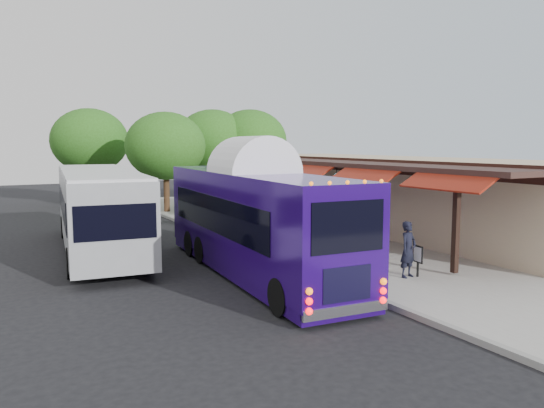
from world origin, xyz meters
TOP-DOWN VIEW (x-y plane):
  - ground at (0.00, 0.00)m, footprint 90.00×90.00m
  - sidewalk at (5.00, 4.00)m, footprint 10.00×40.00m
  - curb at (0.05, 4.00)m, footprint 0.20×40.00m
  - station_shelter at (8.38, 4.00)m, footprint 8.15×20.00m
  - coach_bus at (-1.45, -0.32)m, footprint 3.06×11.33m
  - city_bus at (-5.19, 5.97)m, footprint 3.82×12.25m
  - ped_a at (2.29, -3.50)m, footprint 0.72×0.56m
  - ped_b at (2.04, 8.27)m, footprint 1.01×0.88m
  - ped_c at (0.60, 8.67)m, footprint 1.12×0.61m
  - ped_d at (2.00, 10.01)m, footprint 1.35×1.11m
  - sign_board at (2.60, -3.62)m, footprint 0.11×0.45m
  - tree_left at (0.62, 15.66)m, footprint 4.83×4.83m
  - tree_mid at (5.19, 19.38)m, footprint 5.20×5.20m
  - tree_right at (7.81, 18.73)m, footprint 5.23×5.23m
  - tree_far at (-2.58, 22.67)m, footprint 5.22×5.22m

SIDE VIEW (x-z plane):
  - ground at x=0.00m, z-range 0.00..0.00m
  - sidewalk at x=5.00m, z-range 0.00..0.15m
  - curb at x=0.05m, z-range -0.01..0.15m
  - sign_board at x=2.60m, z-range 0.33..1.31m
  - ped_a at x=2.29m, z-range 0.15..1.90m
  - ped_b at x=2.04m, z-range 0.15..1.91m
  - ped_c at x=0.60m, z-range 0.15..1.96m
  - ped_d at x=2.00m, z-range 0.15..1.96m
  - city_bus at x=-5.19m, z-range 0.17..3.41m
  - station_shelter at x=8.38m, z-range 0.05..3.65m
  - coach_bus at x=-1.45m, z-range 0.13..3.72m
  - tree_left at x=0.62m, z-range 1.03..7.21m
  - tree_mid at x=5.19m, z-range 1.11..7.77m
  - tree_far at x=-2.58m, z-range 1.11..7.80m
  - tree_right at x=7.81m, z-range 1.12..7.81m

